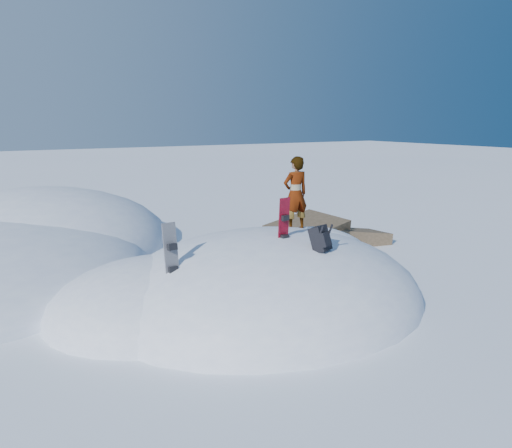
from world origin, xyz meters
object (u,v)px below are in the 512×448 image
snowboard_red (284,230)px  snowboard_dark (172,260)px  backpack (321,239)px  person (295,194)px

snowboard_red → snowboard_dark: size_ratio=0.95×
snowboard_red → snowboard_dark: (-2.36, 0.11, -0.32)m
backpack → person: person is taller
snowboard_dark → backpack: (2.69, -0.89, 0.25)m
snowboard_red → snowboard_dark: 2.38m
snowboard_red → backpack: snowboard_red is taller
snowboard_dark → backpack: 2.85m
snowboard_dark → person: 3.71m
snowboard_red → person: size_ratio=0.78×
snowboard_dark → backpack: bearing=-23.9°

